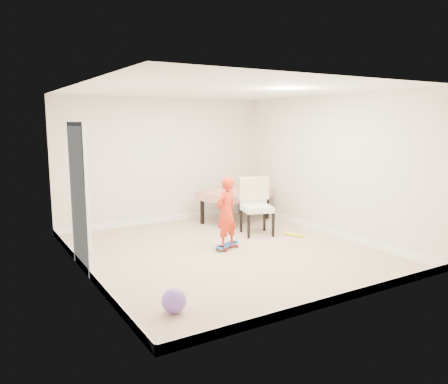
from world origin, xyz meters
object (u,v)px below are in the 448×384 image
skateboard (227,247)px  child (226,215)px  balloon (174,301)px  dining_table (236,206)px  dining_chair (257,207)px

skateboard → child: (-0.03, -0.02, 0.55)m
child → balloon: child is taller
dining_table → dining_chair: bearing=-120.3°
dining_table → skateboard: (-1.22, -1.66, -0.30)m
dining_chair → skateboard: (-0.98, -0.53, -0.49)m
skateboard → balloon: size_ratio=1.98×
dining_table → dining_chair: size_ratio=1.37×
dining_table → child: 2.11m
dining_table → child: bearing=-144.9°
skateboard → child: child is taller
child → balloon: size_ratio=4.24×
child → balloon: (-1.77, -1.79, -0.45)m
child → skateboard: bearing=-166.9°
dining_chair → skateboard: bearing=-135.0°
child → balloon: 2.55m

